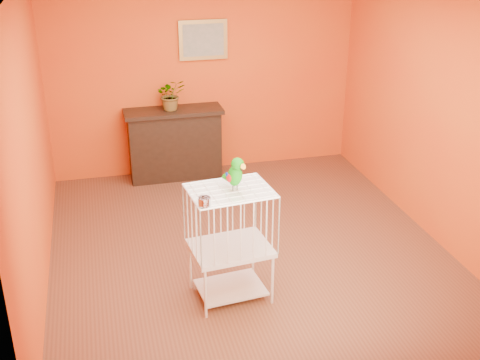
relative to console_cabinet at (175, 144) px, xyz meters
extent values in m
plane|color=brown|center=(0.45, -2.03, -0.46)|extent=(4.50, 4.50, 0.00)
plane|color=#CC5013|center=(0.45, 0.22, 0.84)|extent=(4.00, 0.00, 4.00)
plane|color=#CC5013|center=(0.45, -4.28, 0.84)|extent=(4.00, 0.00, 4.00)
plane|color=#CC5013|center=(-1.55, -2.03, 0.84)|extent=(0.00, 4.50, 4.50)
plane|color=#CC5013|center=(2.45, -2.03, 0.84)|extent=(0.00, 4.50, 4.50)
cube|color=black|center=(0.00, 0.00, -0.03)|extent=(1.17, 0.39, 0.88)
cube|color=black|center=(0.00, 0.00, 0.44)|extent=(1.25, 0.45, 0.05)
cube|color=black|center=(0.00, -0.17, -0.03)|extent=(0.82, 0.02, 0.44)
cube|color=#5B321A|center=(-0.24, -0.04, -0.12)|extent=(0.05, 0.18, 0.27)
cube|color=#3D5028|center=(-0.16, -0.04, -0.12)|extent=(0.05, 0.18, 0.27)
cube|color=#5B321A|center=(-0.08, -0.04, -0.12)|extent=(0.05, 0.18, 0.27)
cube|color=#3D5028|center=(0.02, -0.04, -0.12)|extent=(0.05, 0.18, 0.27)
cube|color=#5B321A|center=(0.12, -0.04, -0.12)|extent=(0.05, 0.18, 0.27)
imported|color=#26722D|center=(-0.02, 0.05, 0.62)|extent=(0.40, 0.44, 0.31)
cube|color=olive|center=(0.45, 0.19, 1.29)|extent=(0.62, 0.03, 0.50)
cube|color=gray|center=(0.45, 0.17, 1.29)|extent=(0.52, 0.01, 0.40)
cube|color=silver|center=(0.08, -2.83, -0.38)|extent=(0.63, 0.51, 0.02)
cube|color=silver|center=(0.08, -2.83, 0.03)|extent=(0.74, 0.60, 0.04)
cube|color=silver|center=(0.08, -2.83, 0.59)|extent=(0.74, 0.60, 0.01)
cylinder|color=silver|center=(-0.20, -3.10, -0.23)|extent=(0.03, 0.03, 0.48)
cylinder|color=silver|center=(0.41, -3.03, -0.23)|extent=(0.03, 0.03, 0.48)
cylinder|color=silver|center=(-0.25, -2.62, -0.23)|extent=(0.03, 0.03, 0.48)
cylinder|color=silver|center=(0.36, -2.56, -0.23)|extent=(0.03, 0.03, 0.48)
cylinder|color=silver|center=(-0.18, -3.07, 0.64)|extent=(0.10, 0.10, 0.07)
cylinder|color=#59544C|center=(0.10, -2.84, 0.62)|extent=(0.01, 0.01, 0.04)
cylinder|color=#59544C|center=(0.15, -2.82, 0.62)|extent=(0.01, 0.01, 0.04)
ellipsoid|color=#139008|center=(0.13, -2.83, 0.73)|extent=(0.18, 0.20, 0.22)
ellipsoid|color=#139008|center=(0.14, -2.86, 0.85)|extent=(0.14, 0.15, 0.11)
cone|color=orange|center=(0.16, -2.91, 0.84)|extent=(0.08, 0.08, 0.07)
cone|color=black|center=(0.16, -2.90, 0.82)|extent=(0.04, 0.04, 0.03)
sphere|color=black|center=(0.12, -2.89, 0.86)|extent=(0.02, 0.02, 0.02)
sphere|color=black|center=(0.18, -2.86, 0.86)|extent=(0.02, 0.02, 0.02)
ellipsoid|color=#A50C0C|center=(0.07, -2.85, 0.72)|extent=(0.05, 0.07, 0.08)
ellipsoid|color=navy|center=(0.18, -2.80, 0.72)|extent=(0.05, 0.07, 0.08)
cone|color=#139008|center=(0.09, -2.77, 0.66)|extent=(0.13, 0.16, 0.12)
camera|label=1|loc=(-0.96, -7.32, 2.74)|focal=45.00mm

